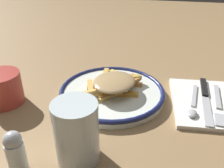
{
  "coord_description": "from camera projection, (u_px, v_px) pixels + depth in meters",
  "views": [
    {
      "loc": [
        -0.11,
        0.53,
        0.34
      ],
      "look_at": [
        0.0,
        0.0,
        0.04
      ],
      "focal_mm": 39.62,
      "sensor_mm": 36.0,
      "label": 1
    }
  ],
  "objects": [
    {
      "name": "fork",
      "position": [
        218.0,
        104.0,
        0.59
      ],
      "size": [
        0.03,
        0.18,
        0.01
      ],
      "color": "silver",
      "rests_on": "napkin"
    },
    {
      "name": "ground_plane",
      "position": [
        112.0,
        96.0,
        0.64
      ],
      "size": [
        2.6,
        2.6,
        0.0
      ],
      "primitive_type": "plane",
      "color": "#93724A"
    },
    {
      "name": "water_glass",
      "position": [
        76.0,
        132.0,
        0.43
      ],
      "size": [
        0.08,
        0.08,
        0.12
      ],
      "primitive_type": "cylinder",
      "color": "silver",
      "rests_on": "ground_plane"
    },
    {
      "name": "knife",
      "position": [
        205.0,
        96.0,
        0.62
      ],
      "size": [
        0.03,
        0.21,
        0.01
      ],
      "color": "black",
      "rests_on": "napkin"
    },
    {
      "name": "napkin",
      "position": [
        205.0,
        102.0,
        0.61
      ],
      "size": [
        0.17,
        0.22,
        0.01
      ],
      "primitive_type": "cube",
      "rotation": [
        0.0,
        0.0,
        0.07
      ],
      "color": "white",
      "rests_on": "ground_plane"
    },
    {
      "name": "plate",
      "position": [
        112.0,
        92.0,
        0.64
      ],
      "size": [
        0.27,
        0.27,
        0.02
      ],
      "color": "white",
      "rests_on": "ground_plane"
    },
    {
      "name": "coffee_mug",
      "position": [
        2.0,
        88.0,
        0.6
      ],
      "size": [
        0.12,
        0.09,
        0.08
      ],
      "color": "#B2392F",
      "rests_on": "ground_plane"
    },
    {
      "name": "spoon",
      "position": [
        193.0,
        106.0,
        0.58
      ],
      "size": [
        0.04,
        0.15,
        0.01
      ],
      "color": "silver",
      "rests_on": "napkin"
    },
    {
      "name": "fries_heap",
      "position": [
        114.0,
        83.0,
        0.62
      ],
      "size": [
        0.14,
        0.18,
        0.04
      ],
      "color": "gold",
      "rests_on": "plate"
    },
    {
      "name": "salt_shaker",
      "position": [
        16.0,
        152.0,
        0.41
      ],
      "size": [
        0.03,
        0.03,
        0.09
      ],
      "color": "silver",
      "rests_on": "ground_plane"
    }
  ]
}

